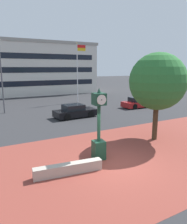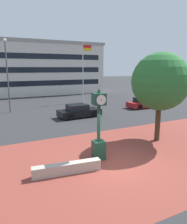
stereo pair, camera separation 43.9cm
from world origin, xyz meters
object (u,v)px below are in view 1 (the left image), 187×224
Objects in this scene: flagpole_primary at (78,69)px; civic_building at (32,68)px; car_street_near at (139,103)px; car_street_far at (75,112)px; street_lamp_post at (1,69)px; street_clock at (99,129)px; plaza_tree at (158,83)px.

civic_building reaches higher than flagpole_primary.
car_street_near and car_street_far have the same top height.
car_street_near is 23.96m from civic_building.
civic_building is (1.50, 23.47, 4.17)m from car_street_far.
car_street_near is 0.56× the size of street_lamp_post.
plaza_tree is at bearing 18.04° from street_clock.
car_street_near is (12.10, 10.88, -1.07)m from street_clock.
street_lamp_post reaches higher than street_clock.
car_street_far is at bearing -81.55° from car_street_near.
car_street_far is (-9.18, -1.16, -0.00)m from car_street_near.
civic_building is 2.89× the size of street_lamp_post.
street_lamp_post is (-2.98, 15.15, 3.03)m from street_clock.
civic_building is at bearing 101.07° from flagpole_primary.
car_street_near is 0.54× the size of flagpole_primary.
street_clock is 10.20m from car_street_far.
car_street_near is at bearing 94.49° from car_street_far.
car_street_near is at bearing 54.80° from plaza_tree.
plaza_tree is 16.28m from street_lamp_post.
car_street_far is at bearing -42.64° from street_lamp_post.
car_street_far is 0.19× the size of civic_building.
plaza_tree reaches higher than street_clock.
street_clock is at bearing -19.37° from car_street_far.
plaza_tree is 12.43m from car_street_near.
flagpole_primary is (2.13, 17.29, 0.83)m from plaza_tree.
civic_building is (-7.68, 22.31, 4.17)m from car_street_near.
plaza_tree is 1.32× the size of car_street_near.
street_clock is at bearing -168.19° from plaza_tree.
street_clock is 0.49× the size of street_lamp_post.
street_lamp_post is at bearing -162.60° from flagpole_primary.
civic_building is (-2.90, 14.81, 0.06)m from flagpole_primary.
car_street_far is 9.00m from street_lamp_post.
car_street_near is 16.20m from street_lamp_post.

